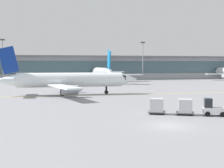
# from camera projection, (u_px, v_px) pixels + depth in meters

# --- Properties ---
(ground_plane) EXTENTS (400.00, 400.00, 0.00)m
(ground_plane) POSITION_uv_depth(u_px,v_px,m) (170.00, 126.00, 30.27)
(ground_plane) COLOR gray
(taxiway_centreline_stripe) EXTENTS (109.97, 3.45, 0.01)m
(taxiway_centreline_stripe) POSITION_uv_depth(u_px,v_px,m) (72.00, 96.00, 59.11)
(taxiway_centreline_stripe) COLOR yellow
(taxiway_centreline_stripe) RESTS_ON ground_plane
(terminal_concourse) EXTENTS (223.21, 11.00, 9.60)m
(terminal_concourse) POSITION_uv_depth(u_px,v_px,m) (75.00, 67.00, 121.76)
(terminal_concourse) COLOR #B2B7BC
(terminal_concourse) RESTS_ON ground_plane
(gate_airplane_1) EXTENTS (30.21, 32.39, 10.76)m
(gate_airplane_1) POSITION_uv_depth(u_px,v_px,m) (102.00, 73.00, 105.69)
(gate_airplane_1) COLOR white
(gate_airplane_1) RESTS_ON ground_plane
(taxiing_regional_jet) EXTENTS (29.37, 27.35, 9.74)m
(taxiing_regional_jet) POSITION_uv_depth(u_px,v_px,m) (69.00, 80.00, 60.79)
(taxiing_regional_jet) COLOR white
(taxiing_regional_jet) RESTS_ON ground_plane
(baggage_tug) EXTENTS (2.94, 2.41, 2.10)m
(baggage_tug) POSITION_uv_depth(u_px,v_px,m) (212.00, 108.00, 35.96)
(baggage_tug) COLOR silver
(baggage_tug) RESTS_ON ground_plane
(cargo_dolly_lead) EXTENTS (2.57, 2.31, 1.94)m
(cargo_dolly_lead) POSITION_uv_depth(u_px,v_px,m) (185.00, 106.00, 36.55)
(cargo_dolly_lead) COLOR #595B60
(cargo_dolly_lead) RESTS_ON ground_plane
(cargo_dolly_trailing) EXTENTS (2.57, 2.31, 1.94)m
(cargo_dolly_trailing) POSITION_uv_depth(u_px,v_px,m) (157.00, 106.00, 37.20)
(cargo_dolly_trailing) COLOR #595B60
(cargo_dolly_trailing) RESTS_ON ground_plane
(apron_light_mast_1) EXTENTS (1.80, 0.36, 15.07)m
(apron_light_mast_1) POSITION_uv_depth(u_px,v_px,m) (3.00, 58.00, 106.27)
(apron_light_mast_1) COLOR gray
(apron_light_mast_1) RESTS_ON ground_plane
(apron_light_mast_2) EXTENTS (1.80, 0.36, 14.96)m
(apron_light_mast_2) POSITION_uv_depth(u_px,v_px,m) (143.00, 59.00, 118.20)
(apron_light_mast_2) COLOR gray
(apron_light_mast_2) RESTS_ON ground_plane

